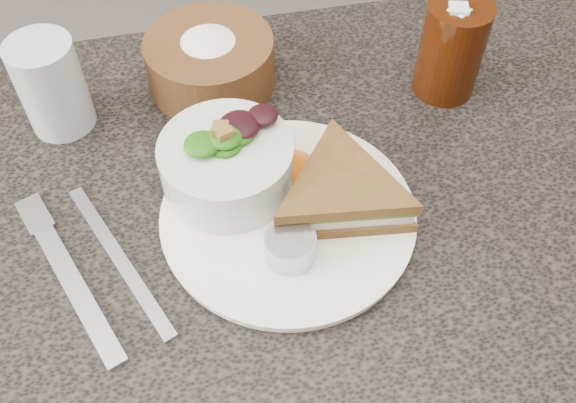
# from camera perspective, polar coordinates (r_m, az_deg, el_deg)

# --- Properties ---
(dining_table) EXTENTS (1.00, 0.70, 0.75)m
(dining_table) POSITION_cam_1_polar(r_m,az_deg,el_deg) (1.01, -0.79, -14.41)
(dining_table) COLOR black
(dining_table) RESTS_ON floor
(dinner_plate) EXTENTS (0.26, 0.26, 0.01)m
(dinner_plate) POSITION_cam_1_polar(r_m,az_deg,el_deg) (0.68, -0.00, -1.26)
(dinner_plate) COLOR white
(dinner_plate) RESTS_ON dining_table
(sandwich) EXTENTS (0.19, 0.19, 0.05)m
(sandwich) POSITION_cam_1_polar(r_m,az_deg,el_deg) (0.66, 4.79, 0.82)
(sandwich) COLOR brown
(sandwich) RESTS_ON dinner_plate
(salad_bowl) EXTENTS (0.14, 0.14, 0.08)m
(salad_bowl) POSITION_cam_1_polar(r_m,az_deg,el_deg) (0.67, -5.52, 3.85)
(salad_bowl) COLOR silver
(salad_bowl) RESTS_ON dinner_plate
(dressing_ramekin) EXTENTS (0.06, 0.06, 0.03)m
(dressing_ramekin) POSITION_cam_1_polar(r_m,az_deg,el_deg) (0.63, 0.20, -4.05)
(dressing_ramekin) COLOR #A8ADB8
(dressing_ramekin) RESTS_ON dinner_plate
(orange_wedge) EXTENTS (0.06, 0.06, 0.03)m
(orange_wedge) POSITION_cam_1_polar(r_m,az_deg,el_deg) (0.70, 0.21, 3.67)
(orange_wedge) COLOR orange
(orange_wedge) RESTS_ON dinner_plate
(fork) EXTENTS (0.10, 0.20, 0.01)m
(fork) POSITION_cam_1_polar(r_m,az_deg,el_deg) (0.67, -18.54, -6.96)
(fork) COLOR #AAAEB5
(fork) RESTS_ON dining_table
(knife) EXTENTS (0.10, 0.20, 0.00)m
(knife) POSITION_cam_1_polar(r_m,az_deg,el_deg) (0.67, -14.76, -4.95)
(knife) COLOR #9B9FA8
(knife) RESTS_ON dining_table
(bread_basket) EXTENTS (0.19, 0.19, 0.09)m
(bread_basket) POSITION_cam_1_polar(r_m,az_deg,el_deg) (0.80, -6.99, 12.81)
(bread_basket) COLOR brown
(bread_basket) RESTS_ON dining_table
(cola_glass) EXTENTS (0.10, 0.10, 0.13)m
(cola_glass) POSITION_cam_1_polar(r_m,az_deg,el_deg) (0.80, 14.40, 13.31)
(cola_glass) COLOR black
(cola_glass) RESTS_ON dining_table
(water_glass) EXTENTS (0.09, 0.09, 0.11)m
(water_glass) POSITION_cam_1_polar(r_m,az_deg,el_deg) (0.78, -20.28, 9.65)
(water_glass) COLOR #B1BCC5
(water_glass) RESTS_ON dining_table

